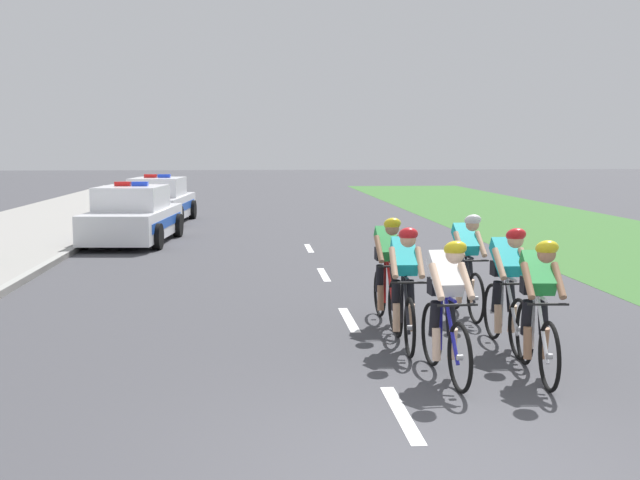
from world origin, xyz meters
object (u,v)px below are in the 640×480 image
Objects in this scene: police_car_nearest at (133,217)px; cyclist_fourth at (507,286)px; cyclist_fifth at (388,269)px; cyclist_second at (538,306)px; cyclist_sixth at (466,263)px; cyclist_third at (404,285)px; police_car_second at (159,202)px; cyclist_lead at (446,307)px.

cyclist_fourth is at bearing -61.28° from police_car_nearest.
cyclist_fifth is at bearing -63.23° from police_car_nearest.
cyclist_second is at bearing -63.85° from police_car_nearest.
police_car_nearest is at bearing 116.15° from cyclist_second.
police_car_nearest reaches higher than cyclist_sixth.
police_car_second is at bearing 106.58° from cyclist_third.
cyclist_lead is 1.00× the size of cyclist_fifth.
police_car_second is at bearing 90.00° from police_car_nearest.
cyclist_fourth is 0.38× the size of police_car_nearest.
cyclist_sixth is at bearing -56.67° from police_car_nearest.
cyclist_lead is 1.00× the size of cyclist_third.
police_car_nearest is at bearing 123.33° from cyclist_sixth.
cyclist_fifth is at bearing 89.42° from cyclist_third.
cyclist_lead and cyclist_fifth have the same top height.
cyclist_second is 1.81m from cyclist_third.
cyclist_fifth is at bearing -72.09° from police_car_second.
cyclist_fifth is (-1.22, 1.45, 0.00)m from cyclist_fourth.
cyclist_sixth is (0.06, 3.06, 0.00)m from cyclist_second.
cyclist_fifth is 0.38× the size of police_car_nearest.
cyclist_third is at bearing -65.98° from police_car_nearest.
cyclist_fifth is (-0.18, 2.61, 0.00)m from cyclist_lead.
cyclist_fifth is 1.00× the size of cyclist_sixth.
cyclist_third and cyclist_fifth have the same top height.
police_car_nearest and police_car_second have the same top height.
cyclist_sixth is at bearing 88.82° from cyclist_second.
cyclist_second is at bearing -92.73° from cyclist_fourth.
cyclist_second and cyclist_sixth have the same top height.
cyclist_fifth is 11.00m from police_car_nearest.
cyclist_fifth is at bearing 113.76° from cyclist_second.
cyclist_fifth is (-1.17, 2.65, 0.00)m from cyclist_second.
police_car_second is at bearing 105.96° from cyclist_lead.
police_car_nearest is 5.51m from police_car_second.
cyclist_sixth is at bearing 89.81° from cyclist_fourth.
cyclist_fourth is at bearing -49.89° from cyclist_fifth.
cyclist_third is 1.27m from cyclist_fifth.
police_car_second is (-4.96, 15.34, -0.11)m from cyclist_fifth.
police_car_second is (-5.13, 17.94, -0.11)m from cyclist_lead.
cyclist_sixth is at bearing -67.48° from police_car_second.
cyclist_lead is 0.38× the size of police_car_second.
police_car_nearest is at bearing 118.72° from cyclist_fourth.
cyclist_lead is at bearing -74.04° from police_car_second.
cyclist_third is at bearing -126.34° from cyclist_sixth.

